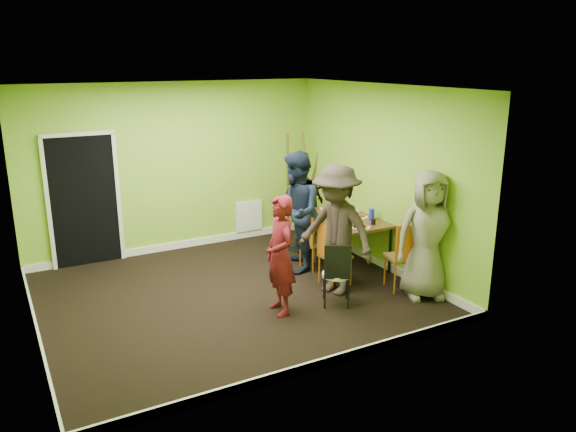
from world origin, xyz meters
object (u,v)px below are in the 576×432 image
at_px(person_left_far, 296,212).
at_px(person_back_end, 302,206).
at_px(chair_left_near, 331,251).
at_px(person_left_near, 336,230).
at_px(easel, 302,185).
at_px(blue_bottle, 372,214).
at_px(chair_left_far, 311,238).
at_px(orange_bottle, 330,213).
at_px(chair_back_end, 308,212).
at_px(dining_table, 344,221).
at_px(person_standing, 280,255).
at_px(person_front_end, 427,235).
at_px(chair_front_end, 405,253).
at_px(thermos, 338,211).
at_px(chair_bentwood, 337,271).

relative_size(person_left_far, person_back_end, 1.18).
distance_m(chair_left_near, person_back_end, 1.60).
distance_m(person_left_near, person_back_end, 1.83).
bearing_deg(easel, blue_bottle, -85.55).
bearing_deg(person_back_end, chair_left_far, 57.26).
bearing_deg(chair_left_far, orange_bottle, 102.93).
relative_size(chair_back_end, person_back_end, 0.63).
bearing_deg(chair_left_far, easel, 145.33).
bearing_deg(chair_left_far, person_back_end, 149.58).
height_order(dining_table, easel, easel).
distance_m(person_standing, person_left_far, 1.53).
bearing_deg(blue_bottle, chair_left_far, 158.39).
bearing_deg(person_left_far, orange_bottle, 124.02).
xyz_separation_m(person_left_far, person_front_end, (1.04, -1.72, -0.04)).
distance_m(easel, person_front_end, 3.18).
relative_size(orange_bottle, person_left_near, 0.04).
xyz_separation_m(chair_front_end, easel, (0.02, 2.89, 0.39)).
xyz_separation_m(dining_table, thermos, (-0.06, 0.07, 0.15)).
relative_size(chair_front_end, person_front_end, 0.56).
xyz_separation_m(easel, person_left_far, (-0.95, -1.46, -0.04)).
bearing_deg(easel, chair_back_end, -113.78).
height_order(chair_left_far, thermos, thermos).
bearing_deg(person_left_near, orange_bottle, 129.37).
relative_size(chair_left_far, orange_bottle, 11.22).
relative_size(blue_bottle, person_standing, 0.12).
distance_m(orange_bottle, person_back_end, 0.65).
bearing_deg(person_front_end, thermos, 122.50).
relative_size(chair_front_end, person_back_end, 0.64).
distance_m(chair_bentwood, easel, 3.11).
bearing_deg(person_standing, orange_bottle, 133.98).
bearing_deg(dining_table, chair_front_end, -84.50).
bearing_deg(chair_front_end, person_front_end, -52.52).
distance_m(chair_front_end, chair_bentwood, 1.11).
distance_m(chair_left_far, orange_bottle, 0.58).
height_order(chair_front_end, chair_bentwood, chair_front_end).
bearing_deg(chair_front_end, chair_back_end, 114.31).
xyz_separation_m(chair_bentwood, easel, (1.13, 2.86, 0.47)).
relative_size(chair_back_end, person_left_far, 0.53).
distance_m(person_standing, person_left_near, 1.00).
distance_m(person_standing, person_front_end, 2.03).
bearing_deg(person_standing, person_left_far, 147.23).
xyz_separation_m(chair_back_end, blue_bottle, (0.50, -1.08, 0.15)).
height_order(thermos, person_back_end, person_back_end).
height_order(dining_table, person_left_near, person_left_near).
bearing_deg(chair_back_end, person_back_end, -74.81).
xyz_separation_m(chair_left_far, chair_back_end, (0.38, 0.73, 0.20)).
bearing_deg(person_standing, chair_back_end, 145.28).
height_order(dining_table, chair_back_end, chair_back_end).
relative_size(chair_back_end, person_left_near, 0.54).
bearing_deg(orange_bottle, thermos, -66.38).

